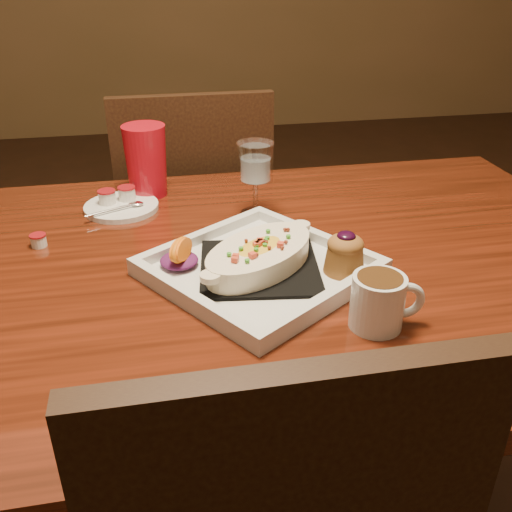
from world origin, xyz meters
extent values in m
cube|color=maroon|center=(0.00, 0.00, 0.73)|extent=(1.50, 0.90, 0.04)
cylinder|color=black|center=(0.67, 0.37, 0.35)|extent=(0.07, 0.07, 0.71)
cube|color=black|center=(0.00, 0.70, 0.45)|extent=(0.42, 0.42, 0.04)
cylinder|color=black|center=(0.17, 0.87, 0.23)|extent=(0.04, 0.04, 0.45)
cylinder|color=black|center=(-0.17, 0.87, 0.23)|extent=(0.04, 0.04, 0.45)
cylinder|color=black|center=(0.17, 0.53, 0.23)|extent=(0.04, 0.04, 0.45)
cylinder|color=black|center=(-0.17, 0.53, 0.23)|extent=(0.04, 0.04, 0.45)
cube|color=black|center=(0.00, 0.51, 0.70)|extent=(0.40, 0.03, 0.46)
cube|color=silver|center=(0.06, -0.05, 0.76)|extent=(0.43, 0.43, 0.01)
cube|color=black|center=(0.06, -0.05, 0.77)|extent=(0.22, 0.22, 0.01)
ellipsoid|color=yellow|center=(0.06, -0.05, 0.79)|extent=(0.21, 0.20, 0.04)
ellipsoid|color=#601653|center=(-0.07, -0.01, 0.77)|extent=(0.07, 0.07, 0.02)
cone|color=brown|center=(0.19, -0.08, 0.79)|extent=(0.07, 0.07, 0.05)
ellipsoid|color=brown|center=(0.19, -0.08, 0.81)|extent=(0.06, 0.06, 0.03)
ellipsoid|color=black|center=(0.19, -0.08, 0.83)|extent=(0.03, 0.03, 0.01)
cylinder|color=silver|center=(0.19, -0.22, 0.79)|extent=(0.08, 0.08, 0.08)
cylinder|color=#3A2210|center=(0.19, -0.22, 0.82)|extent=(0.06, 0.06, 0.02)
torus|color=silver|center=(0.23, -0.23, 0.79)|extent=(0.06, 0.02, 0.06)
cylinder|color=silver|center=(0.10, 0.19, 0.75)|extent=(0.06, 0.06, 0.01)
cylinder|color=silver|center=(0.10, 0.19, 0.79)|extent=(0.01, 0.01, 0.07)
cone|color=silver|center=(0.10, 0.19, 0.86)|extent=(0.07, 0.07, 0.08)
cylinder|color=silver|center=(-0.18, 0.27, 0.76)|extent=(0.15, 0.15, 0.01)
cylinder|color=silver|center=(-0.20, 0.28, 0.77)|extent=(0.04, 0.04, 0.03)
cylinder|color=#AA151C|center=(-0.20, 0.28, 0.79)|extent=(0.04, 0.04, 0.00)
cylinder|color=silver|center=(-0.16, 0.30, 0.77)|extent=(0.04, 0.04, 0.03)
cylinder|color=#AA151C|center=(-0.16, 0.30, 0.79)|extent=(0.04, 0.04, 0.00)
cylinder|color=silver|center=(-0.32, 0.13, 0.76)|extent=(0.03, 0.03, 0.02)
cylinder|color=#AA151C|center=(-0.32, 0.13, 0.77)|extent=(0.03, 0.03, 0.00)
cone|color=red|center=(-0.12, 0.35, 0.83)|extent=(0.09, 0.09, 0.16)
camera|label=1|loc=(-0.11, -0.86, 1.23)|focal=40.00mm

